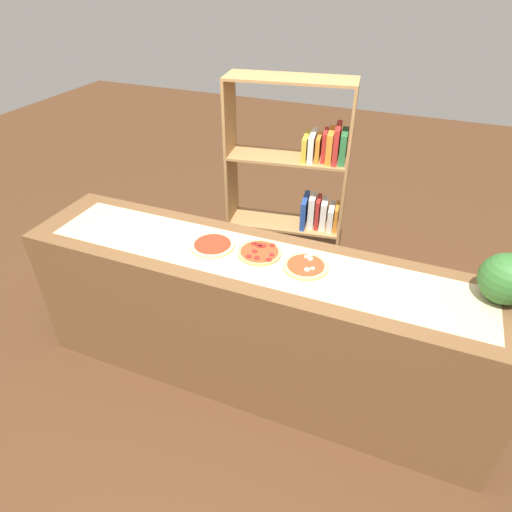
# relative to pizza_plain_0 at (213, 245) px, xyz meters

# --- Properties ---
(ground_plane) EXTENTS (12.00, 12.00, 0.00)m
(ground_plane) POSITION_rel_pizza_plain_0_xyz_m (0.27, -0.02, -0.92)
(ground_plane) COLOR #4C2D19
(counter) EXTENTS (2.68, 0.59, 0.91)m
(counter) POSITION_rel_pizza_plain_0_xyz_m (0.27, -0.02, -0.46)
(counter) COLOR brown
(counter) RESTS_ON ground_plane
(parchment_paper) EXTENTS (2.39, 0.41, 0.00)m
(parchment_paper) POSITION_rel_pizza_plain_0_xyz_m (0.27, -0.02, -0.01)
(parchment_paper) COLOR tan
(parchment_paper) RESTS_ON counter
(pizza_plain_0) EXTENTS (0.25, 0.25, 0.02)m
(pizza_plain_0) POSITION_rel_pizza_plain_0_xyz_m (0.00, 0.00, 0.00)
(pizza_plain_0) COLOR #E5C17F
(pizza_plain_0) RESTS_ON parchment_paper
(pizza_pepperoni_1) EXTENTS (0.24, 0.24, 0.02)m
(pizza_pepperoni_1) POSITION_rel_pizza_plain_0_xyz_m (0.27, 0.03, -0.00)
(pizza_pepperoni_1) COLOR tan
(pizza_pepperoni_1) RESTS_ON parchment_paper
(pizza_mushroom_2) EXTENTS (0.23, 0.23, 0.02)m
(pizza_mushroom_2) POSITION_rel_pizza_plain_0_xyz_m (0.54, 0.00, 0.00)
(pizza_mushroom_2) COLOR #DBB26B
(pizza_mushroom_2) RESTS_ON parchment_paper
(watermelon) EXTENTS (0.24, 0.24, 0.24)m
(watermelon) POSITION_rel_pizza_plain_0_xyz_m (1.45, 0.11, 0.11)
(watermelon) COLOR #2D6628
(watermelon) RESTS_ON counter
(bookshelf) EXTENTS (0.89, 0.40, 1.60)m
(bookshelf) POSITION_rel_pizza_plain_0_xyz_m (0.20, 1.02, -0.14)
(bookshelf) COLOR #A87A47
(bookshelf) RESTS_ON ground_plane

